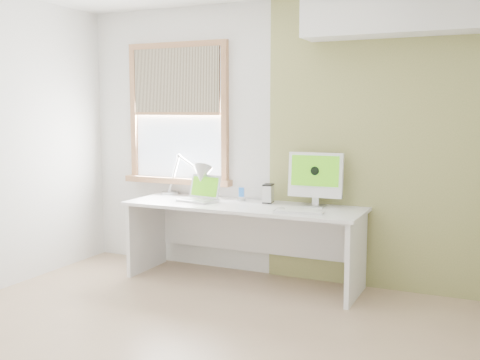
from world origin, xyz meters
The scene contains 12 objects.
room centered at (0.00, 0.00, 1.30)m, with size 4.04×3.54×2.64m.
accent_wall centered at (1.00, 1.74, 1.30)m, with size 2.00×0.02×2.60m, color olive.
soffit centered at (1.20, 1.57, 2.40)m, with size 1.60×0.40×0.42m, color white.
window centered at (-1.00, 1.71, 1.54)m, with size 1.20×0.14×1.42m.
desk centered at (-0.12, 1.44, 0.53)m, with size 2.20×0.70×0.73m.
desk_lamp centered at (-0.69, 1.52, 0.95)m, with size 0.70×0.43×0.42m.
laptop centered at (-0.58, 1.43, 0.79)m, with size 0.38×0.32×0.24m.
phone_dock centered at (-0.22, 1.57, 0.77)m, with size 0.09×0.09×0.14m.
external_drive centered at (0.05, 1.57, 0.82)m, with size 0.10×0.15×0.18m.
imac centered at (0.50, 1.58, 1.00)m, with size 0.49×0.17×0.48m.
keyboard centered at (0.47, 1.19, 0.74)m, with size 0.43×0.18×0.02m.
mouse centered at (0.29, 1.24, 0.74)m, with size 0.06×0.10×0.03m, color white.
Camera 1 is at (1.97, -3.25, 1.59)m, focal length 42.34 mm.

